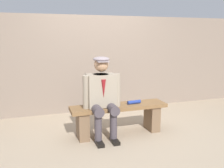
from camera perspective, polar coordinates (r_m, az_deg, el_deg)
The scene contains 5 objects.
ground_plane at distance 4.06m, azimuth 1.61°, elevation -11.59°, with size 30.00×30.00×0.00m, color gray.
bench at distance 3.95m, azimuth 1.63°, elevation -7.28°, with size 1.56×0.38×0.49m.
seated_man at distance 3.71m, azimuth -2.32°, elevation -2.37°, with size 0.60×0.56×1.27m.
rolled_magazine at distance 3.97m, azimuth 5.22°, elevation -4.26°, with size 0.06×0.06×0.23m, color navy.
stadium_wall at distance 5.21m, azimuth -3.87°, elevation 4.80°, with size 12.00×0.24×1.99m, color #7D6C5D.
Camera 1 is at (1.27, 3.53, 1.57)m, focal length 38.83 mm.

